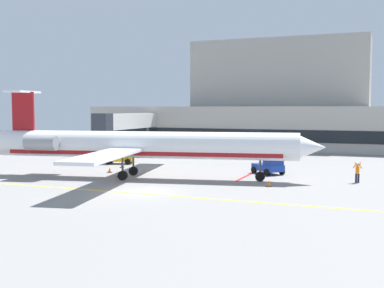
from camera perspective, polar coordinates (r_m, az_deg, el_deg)
ground at (r=39.78m, az=-5.30°, el=-5.74°), size 120.00×120.00×0.11m
terminal_building at (r=84.64m, az=10.34°, el=4.12°), size 66.67×15.34×18.56m
jet_bridge_west at (r=75.66m, az=-7.83°, el=2.61°), size 2.40×16.76×6.06m
regional_jet at (r=47.38m, az=-6.45°, el=-0.13°), size 34.87×26.55×8.56m
baggage_tug at (r=59.92m, az=-8.83°, el=-1.45°), size 3.74×2.79×1.98m
pushback_tractor at (r=50.60m, az=9.12°, el=-2.52°), size 3.71×3.59×1.97m
fuel_tank at (r=67.50m, az=0.63°, el=-0.17°), size 6.65×2.99×2.89m
marshaller at (r=46.78m, az=18.90°, el=-3.15°), size 0.83×0.34×1.94m
safety_cone_alpha at (r=52.15m, az=-9.68°, el=-3.05°), size 0.47×0.47×0.55m
safety_cone_bravo at (r=42.80m, az=9.03°, el=-4.66°), size 0.47×0.47×0.55m
safety_cone_charlie at (r=48.54m, az=-8.63°, el=-3.59°), size 0.47×0.47×0.55m
safety_cone_delta at (r=56.09m, az=-8.24°, el=-2.52°), size 0.47×0.47×0.55m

